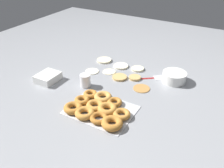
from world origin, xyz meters
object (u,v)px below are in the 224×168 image
object	(u,v)px
pancake_2	(104,60)
pancake_6	(141,88)
donut_tray	(99,109)
spatula	(159,77)
container_stack	(48,77)
pancake_3	(135,78)
pancake_0	(121,66)
pancake_5	(109,71)
pancake_7	(92,71)
paper_cup	(85,81)
pancake_4	(138,69)
pancake_1	(120,77)
batter_bowl	(174,77)

from	to	relation	value
pancake_2	pancake_6	world-z (taller)	pancake_2
donut_tray	spatula	bearing A→B (deg)	72.82
container_stack	pancake_3	bearing A→B (deg)	32.36
pancake_2	donut_tray	size ratio (longest dim) A/B	0.31
pancake_0	donut_tray	size ratio (longest dim) A/B	0.30
pancake_5	pancake_7	world-z (taller)	pancake_7
donut_tray	paper_cup	distance (m)	0.29
pancake_0	spatula	bearing A→B (deg)	-3.14
pancake_4	pancake_6	xyz separation A→B (m)	(0.13, -0.23, -0.00)
donut_tray	pancake_1	bearing A→B (deg)	100.82
pancake_0	pancake_2	distance (m)	0.16
pancake_3	pancake_7	distance (m)	0.32
pancake_1	pancake_7	distance (m)	0.22
donut_tray	paper_cup	size ratio (longest dim) A/B	4.37
pancake_2	donut_tray	bearing A→B (deg)	-61.40
batter_bowl	container_stack	distance (m)	0.85
pancake_6	pancake_3	bearing A→B (deg)	133.94
pancake_2	donut_tray	world-z (taller)	donut_tray
container_stack	pancake_0	bearing A→B (deg)	52.10
pancake_7	pancake_2	bearing A→B (deg)	94.18
pancake_5	paper_cup	world-z (taller)	paper_cup
pancake_7	pancake_3	bearing A→B (deg)	11.14
container_stack	pancake_7	bearing A→B (deg)	53.92
pancake_0	pancake_5	bearing A→B (deg)	-107.00
pancake_1	batter_bowl	distance (m)	0.37
pancake_0	pancake_4	bearing A→B (deg)	8.92
pancake_6	donut_tray	size ratio (longest dim) A/B	0.29
pancake_5	spatula	bearing A→B (deg)	15.83
pancake_1	donut_tray	world-z (taller)	donut_tray
pancake_7	container_stack	xyz separation A→B (m)	(-0.19, -0.25, 0.02)
pancake_0	spatula	world-z (taller)	pancake_0
pancake_1	spatula	bearing A→B (deg)	30.59
pancake_7	donut_tray	bearing A→B (deg)	-51.55
pancake_3	pancake_0	bearing A→B (deg)	146.61
pancake_1	pancake_3	distance (m)	0.11
batter_bowl	donut_tray	bearing A→B (deg)	-116.74
pancake_3	spatula	xyz separation A→B (m)	(0.14, 0.09, -0.01)
batter_bowl	paper_cup	world-z (taller)	paper_cup
pancake_3	paper_cup	xyz separation A→B (m)	(-0.24, -0.25, 0.03)
pancake_4	pancake_7	world-z (taller)	pancake_4
pancake_2	pancake_5	bearing A→B (deg)	-47.24
pancake_1	pancake_4	world-z (taller)	same
pancake_3	pancake_7	world-z (taller)	pancake_3
pancake_6	pancake_1	bearing A→B (deg)	165.13
pancake_2	pancake_4	bearing A→B (deg)	-0.38
pancake_3	pancake_7	size ratio (longest dim) A/B	0.83
pancake_1	paper_cup	bearing A→B (deg)	-125.61
pancake_1	pancake_5	xyz separation A→B (m)	(-0.11, 0.04, -0.00)
pancake_7	paper_cup	world-z (taller)	paper_cup
pancake_7	batter_bowl	world-z (taller)	batter_bowl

